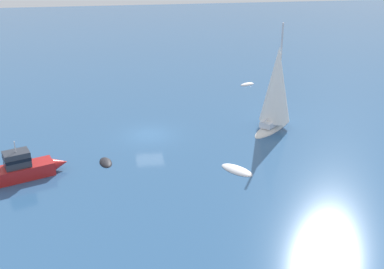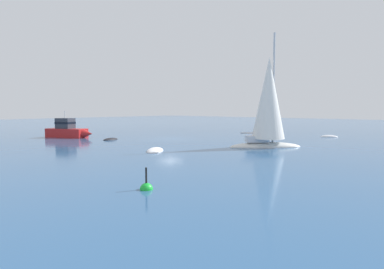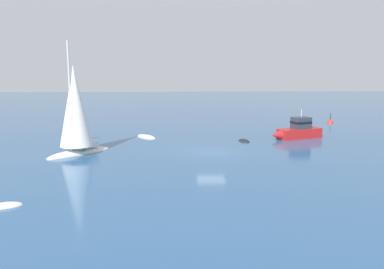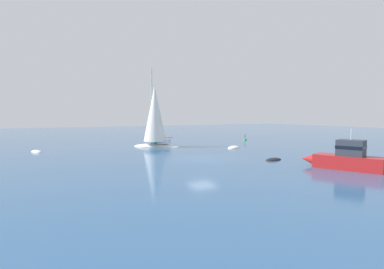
# 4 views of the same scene
# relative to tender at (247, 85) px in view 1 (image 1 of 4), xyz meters

# --- Properties ---
(ground_plane) EXTENTS (160.00, 160.00, 0.00)m
(ground_plane) POSITION_rel_tender_xyz_m (-12.60, -13.40, 0.00)
(ground_plane) COLOR #2D5684
(tender) EXTENTS (2.06, 1.43, 0.49)m
(tender) POSITION_rel_tender_xyz_m (0.00, 0.00, 0.00)
(tender) COLOR white
(tender) RESTS_ON ground
(powerboat) EXTENTS (5.96, 3.39, 3.05)m
(powerboat) POSITION_rel_tender_xyz_m (-22.34, -20.09, 0.81)
(powerboat) COLOR #B21E1E
(powerboat) RESTS_ON ground
(rib) EXTENTS (1.29, 2.05, 0.44)m
(rib) POSITION_rel_tender_xyz_m (-16.39, -18.53, 0.00)
(rib) COLOR black
(rib) RESTS_ON ground
(dinghy) EXTENTS (2.76, 3.03, 0.50)m
(dinghy) POSITION_rel_tender_xyz_m (-6.34, -21.35, 0.00)
(dinghy) COLOR white
(dinghy) RESTS_ON ground
(ketch) EXTENTS (5.47, 5.49, 10.10)m
(ketch) POSITION_rel_tender_xyz_m (-0.91, -13.31, 3.57)
(ketch) COLOR silver
(ketch) RESTS_ON ground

